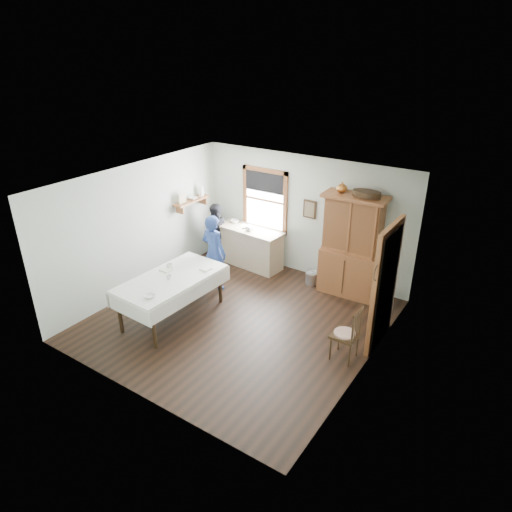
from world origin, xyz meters
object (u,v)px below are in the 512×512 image
Objects in this scene: china_hutch at (351,246)px; wicker_basket at (330,285)px; dining_table at (173,297)px; woman_blue at (214,255)px; spindle_chair at (345,333)px; pail at (311,278)px; figure_dark at (218,236)px; work_counter at (250,247)px.

china_hutch is 1.05m from wicker_basket.
woman_blue is at bearing 92.44° from dining_table.
wicker_basket is (-1.21, 2.02, -0.40)m from spindle_chair.
china_hutch is at bearing 48.41° from dining_table.
spindle_chair is at bearing 10.90° from dining_table.
pail is 0.20× the size of figure_dark.
spindle_chair is at bearing -62.45° from figure_dark.
spindle_chair is at bearing -50.64° from pail.
dining_table is 2.14× the size of spindle_chair.
dining_table is 1.39× the size of woman_blue.
woman_blue is at bearing -148.72° from wicker_basket.
china_hutch is 3.23m from figure_dark.
wicker_basket is at bearing 52.13° from dining_table.
work_counter is 5.93× the size of pail.
pail is at bearing -176.58° from china_hutch.
figure_dark is at bearing -155.58° from work_counter.
china_hutch reaches higher than woman_blue.
pail is (-1.65, 2.01, -0.36)m from spindle_chair.
dining_table is at bearing -121.40° from pail.
figure_dark is (-4.03, 1.79, 0.18)m from spindle_chair.
wicker_basket is at bearing 0.48° from pail.
figure_dark is at bearing -52.86° from woman_blue.
woman_blue reaches higher than pail.
wicker_basket is at bearing -169.99° from china_hutch.
wicker_basket is 2.56m from woman_blue.
work_counter is 1.62× the size of spindle_chair.
spindle_chair is (0.84, -2.10, -0.58)m from china_hutch.
woman_blue reaches higher than wicker_basket.
china_hutch reaches higher than work_counter.
pail is (1.66, -0.05, -0.33)m from work_counter.
pail is at bearing 130.26° from spindle_chair.
work_counter is at bearing -18.50° from figure_dark.
woman_blue reaches higher than spindle_chair.
woman_blue is (-1.67, -1.28, 0.63)m from pail.
figure_dark reaches higher than dining_table.
woman_blue is (-0.01, -1.32, 0.30)m from work_counter.
wicker_basket is at bearing -145.57° from woman_blue.
china_hutch is at bearing -147.98° from woman_blue.
work_counter is at bearing 178.87° from wicker_basket.
work_counter is 0.80m from figure_dark.
woman_blue is (-2.48, -1.36, -0.31)m from china_hutch.
pail is 2.20m from woman_blue.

